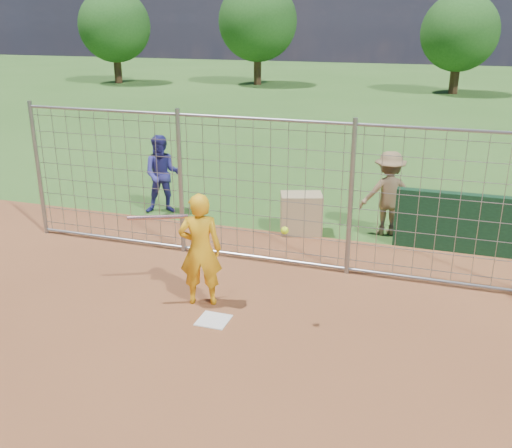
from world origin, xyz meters
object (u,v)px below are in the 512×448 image
(batter, at_px, (200,250))
(equipment_bin, at_px, (301,214))
(bystander_c, at_px, (388,193))
(bystander_a, at_px, (163,175))

(batter, relative_size, equipment_bin, 2.14)
(batter, height_order, equipment_bin, batter)
(batter, distance_m, bystander_c, 4.47)
(bystander_a, bearing_deg, equipment_bin, -28.23)
(bystander_c, relative_size, equipment_bin, 2.07)
(batter, relative_size, bystander_a, 1.00)
(bystander_a, xyz_separation_m, equipment_bin, (3.16, -0.30, -0.45))
(bystander_a, relative_size, equipment_bin, 2.14)
(batter, height_order, bystander_a, batter)
(bystander_c, bearing_deg, bystander_a, -18.86)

